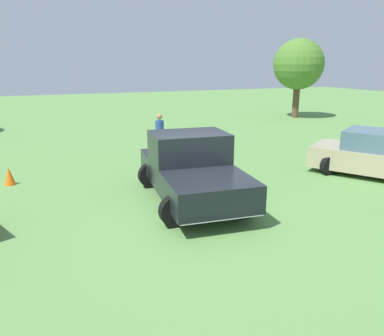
% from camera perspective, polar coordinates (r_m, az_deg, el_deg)
% --- Properties ---
extents(ground_plane, '(80.00, 80.00, 0.00)m').
position_cam_1_polar(ground_plane, '(9.17, 1.56, -6.91)').
color(ground_plane, '#5B8C47').
extents(pickup_truck, '(2.69, 4.70, 1.78)m').
position_cam_1_polar(pickup_truck, '(9.81, -0.20, 0.25)').
color(pickup_truck, black).
rests_on(pickup_truck, ground_plane).
extents(sedan_near, '(3.82, 4.60, 1.46)m').
position_cam_1_polar(sedan_near, '(13.43, 26.79, 1.68)').
color(sedan_near, black).
rests_on(sedan_near, ground_plane).
extents(person_bystander, '(0.44, 0.44, 1.71)m').
position_cam_1_polar(person_bystander, '(14.35, -4.94, 5.31)').
color(person_bystander, '#7A6B51').
rests_on(person_bystander, ground_plane).
extents(tree_back_left, '(3.27, 3.27, 5.13)m').
position_cam_1_polar(tree_back_left, '(26.34, 15.93, 14.90)').
color(tree_back_left, brown).
rests_on(tree_back_left, ground_plane).
extents(traffic_cone, '(0.32, 0.32, 0.55)m').
position_cam_1_polar(traffic_cone, '(12.45, -26.07, -1.09)').
color(traffic_cone, orange).
rests_on(traffic_cone, ground_plane).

